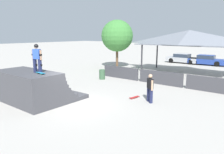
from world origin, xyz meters
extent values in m
plane|color=#ADA8A0|center=(0.00, 0.00, 0.00)|extent=(160.00, 160.00, 0.00)
cube|color=#424247|center=(-2.35, -0.42, 0.11)|extent=(4.27, 3.85, 0.23)
cube|color=#424247|center=(-2.35, -0.86, 0.34)|extent=(4.27, 2.97, 0.23)
cube|color=#424247|center=(-2.35, -1.02, 0.57)|extent=(4.27, 2.65, 0.23)
cube|color=#424247|center=(-2.35, -1.12, 0.79)|extent=(4.27, 2.44, 0.23)
cube|color=#424247|center=(-2.35, -1.20, 1.02)|extent=(4.27, 2.28, 0.23)
cube|color=#424247|center=(-2.35, -1.26, 1.25)|extent=(4.27, 2.17, 0.23)
cube|color=#424247|center=(-2.35, -1.30, 1.48)|extent=(4.27, 2.10, 0.23)
cube|color=#424247|center=(-2.35, -1.32, 1.70)|extent=(4.27, 2.05, 0.23)
cylinder|color=silver|center=(-2.35, -0.31, 1.78)|extent=(4.19, 0.07, 0.07)
cube|color=#1E2347|center=(-1.38, -1.06, 2.20)|extent=(0.18, 0.18, 0.77)
cube|color=black|center=(-1.39, -1.03, 2.24)|extent=(0.21, 0.18, 0.11)
cube|color=#1E2347|center=(-1.70, -1.16, 2.20)|extent=(0.18, 0.18, 0.77)
cube|color=black|center=(-1.71, -1.13, 2.24)|extent=(0.21, 0.18, 0.11)
cube|color=blue|center=(-1.54, -1.11, 2.85)|extent=(0.46, 0.32, 0.54)
cylinder|color=#A87A5B|center=(-1.29, -1.03, 2.81)|extent=(0.13, 0.13, 0.54)
cylinder|color=black|center=(-1.29, -1.03, 2.82)|extent=(0.19, 0.19, 0.08)
cylinder|color=#A87A5B|center=(-1.79, -1.19, 2.81)|extent=(0.13, 0.13, 0.54)
cylinder|color=black|center=(-1.79, -1.19, 2.82)|extent=(0.19, 0.19, 0.08)
sphere|color=#A87A5B|center=(-1.54, -1.11, 3.26)|extent=(0.21, 0.21, 0.21)
sphere|color=black|center=(-1.54, -1.11, 3.29)|extent=(0.24, 0.24, 0.24)
cylinder|color=green|center=(-0.89, -1.19, 1.84)|extent=(0.06, 0.04, 0.05)
cylinder|color=green|center=(-0.91, -1.33, 1.84)|extent=(0.06, 0.04, 0.05)
cylinder|color=green|center=(-1.38, -1.12, 1.84)|extent=(0.06, 0.04, 0.05)
cylinder|color=green|center=(-1.40, -1.26, 1.84)|extent=(0.06, 0.04, 0.05)
cube|color=teal|center=(-1.14, -1.23, 1.88)|extent=(0.81, 0.30, 0.02)
cube|color=teal|center=(-0.78, -1.27, 1.89)|extent=(0.12, 0.21, 0.02)
cube|color=#1E2347|center=(3.07, 3.20, 0.41)|extent=(0.22, 0.22, 0.83)
cube|color=#1E2347|center=(3.35, 2.97, 0.41)|extent=(0.22, 0.22, 0.83)
cube|color=black|center=(3.21, 3.09, 1.12)|extent=(0.49, 0.45, 0.58)
cylinder|color=tan|center=(2.99, 3.26, 1.07)|extent=(0.15, 0.15, 0.58)
cylinder|color=tan|center=(3.43, 2.91, 1.07)|extent=(0.15, 0.15, 0.58)
sphere|color=tan|center=(3.21, 3.09, 1.56)|extent=(0.23, 0.23, 0.23)
cylinder|color=silver|center=(2.11, 2.99, 0.03)|extent=(0.04, 0.06, 0.05)
cylinder|color=silver|center=(1.97, 3.01, 0.03)|extent=(0.04, 0.06, 0.05)
cylinder|color=silver|center=(2.18, 3.46, 0.03)|extent=(0.04, 0.06, 0.05)
cylinder|color=silver|center=(2.04, 3.49, 0.03)|extent=(0.04, 0.06, 0.05)
cube|color=#B22323|center=(2.08, 3.24, 0.06)|extent=(0.31, 0.79, 0.02)
cube|color=#B22323|center=(2.02, 2.89, 0.08)|extent=(0.21, 0.12, 0.02)
cube|color=#3D3D42|center=(-2.29, 7.69, 0.53)|extent=(3.67, 0.12, 1.05)
cube|color=#3D3D42|center=(1.62, 7.69, 0.53)|extent=(3.67, 0.12, 1.05)
cube|color=#3D3D42|center=(5.52, 7.69, 0.53)|extent=(3.67, 0.12, 1.05)
cylinder|color=#2D2D33|center=(-2.64, 11.92, 1.41)|extent=(0.16, 0.16, 2.83)
cylinder|color=#2D2D33|center=(-2.64, 15.37, 1.41)|extent=(0.16, 0.16, 2.83)
cube|color=slate|center=(1.58, 13.64, 2.88)|extent=(9.91, 4.06, 0.10)
pyramid|color=slate|center=(1.58, 13.64, 3.62)|extent=(9.72, 3.98, 1.37)
cylinder|color=brown|center=(-6.12, 12.21, 1.21)|extent=(0.28, 0.28, 2.42)
sphere|color=#3D7F38|center=(-6.12, 12.21, 3.71)|extent=(3.60, 3.60, 3.60)
cylinder|color=#385B3D|center=(-3.30, 6.33, 0.42)|extent=(0.52, 0.52, 0.85)
cube|color=#A8AAAF|center=(-1.81, 21.40, 0.48)|extent=(4.31, 1.89, 0.62)
cube|color=#283342|center=(-1.92, 21.41, 1.02)|extent=(2.02, 1.53, 0.46)
cube|color=#A8AAAF|center=(-1.92, 21.41, 1.25)|extent=(1.93, 1.49, 0.04)
cylinder|color=black|center=(-0.48, 22.14, 0.32)|extent=(0.65, 0.22, 0.64)
cylinder|color=black|center=(-0.54, 20.56, 0.32)|extent=(0.65, 0.22, 0.64)
cylinder|color=black|center=(-3.07, 22.24, 0.32)|extent=(0.65, 0.22, 0.64)
cylinder|color=black|center=(-3.13, 20.66, 0.32)|extent=(0.65, 0.22, 0.64)
cube|color=navy|center=(1.33, 21.43, 0.48)|extent=(4.49, 1.94, 0.62)
cube|color=#283342|center=(1.22, 21.42, 1.02)|extent=(2.12, 1.53, 0.46)
cube|color=navy|center=(1.22, 21.42, 1.25)|extent=(2.02, 1.49, 0.04)
cylinder|color=black|center=(2.63, 22.27, 0.32)|extent=(0.65, 0.24, 0.64)
cylinder|color=black|center=(2.72, 20.75, 0.32)|extent=(0.65, 0.24, 0.64)
cylinder|color=black|center=(-0.05, 22.10, 0.32)|extent=(0.65, 0.24, 0.64)
cylinder|color=black|center=(0.04, 20.59, 0.32)|extent=(0.65, 0.24, 0.64)
camera|label=1|loc=(9.13, -7.90, 3.95)|focal=35.00mm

